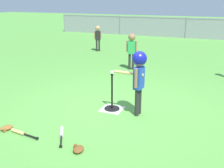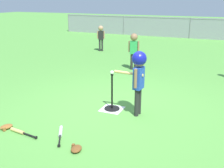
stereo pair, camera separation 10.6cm
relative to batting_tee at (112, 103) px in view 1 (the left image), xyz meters
The scene contains 12 objects.
ground_plane 0.16m from the batting_tee, 113.17° to the left, with size 60.00×60.00×0.00m, color #51933D.
home_plate 0.12m from the batting_tee, 104.04° to the left, with size 0.44×0.44×0.01m, color white.
batting_tee is the anchor object (origin of this frame).
baseball_on_tee 0.67m from the batting_tee, 63.43° to the left, with size 0.07×0.07×0.07m, color white.
batter_child 0.97m from the batting_tee, ahead, with size 0.65×0.36×1.27m.
fielder_deep_center 6.37m from the batting_tee, 117.96° to the left, with size 0.29×0.22×1.09m.
fielder_deep_left 3.34m from the batting_tee, 101.62° to the left, with size 0.34×0.23×1.16m.
spare_bat_silver 1.40m from the batting_tee, 105.00° to the right, with size 0.38×0.58×0.06m.
spare_bat_wood 1.89m from the batting_tee, 122.68° to the right, with size 0.60×0.13×0.06m.
glove_by_plate 2.07m from the batting_tee, 131.40° to the right, with size 0.24×0.27×0.07m.
glove_near_bats 1.68m from the batting_tee, 85.21° to the right, with size 0.21×0.25×0.07m.
outfield_fence 11.03m from the batting_tee, 90.22° to the left, with size 16.06×0.06×1.15m.
Camera 1 is at (2.00, -4.84, 2.22)m, focal length 42.83 mm.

